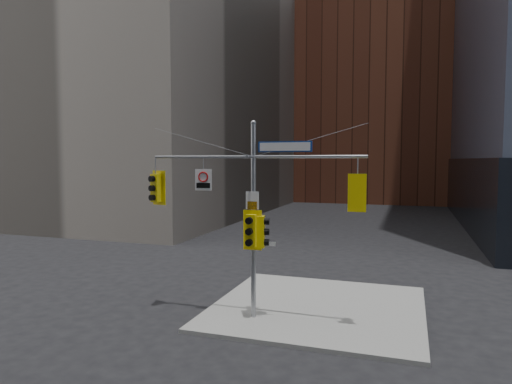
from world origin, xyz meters
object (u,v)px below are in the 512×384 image
Objects in this scene: traffic_light_west_arm at (156,188)px; regulatory_sign_arm at (203,179)px; signal_assembly at (253,201)px; street_sign_blade at (285,147)px; traffic_light_pole_side at (262,232)px; traffic_light_pole_front at (251,231)px; traffic_light_east_arm at (357,193)px.

traffic_light_west_arm is 2.08m from regulatory_sign_arm.
street_sign_blade is at bearing 0.17° from signal_assembly.
traffic_light_pole_side is at bearing 13.52° from traffic_light_west_arm.
regulatory_sign_arm is (-2.29, -0.04, 1.87)m from traffic_light_pole_side.
street_sign_blade reaches higher than traffic_light_pole_side.
traffic_light_pole_front is at bearing -165.22° from street_sign_blade.
signal_assembly is at bearing -2.97° from traffic_light_east_arm.
regulatory_sign_arm reaches higher than traffic_light_pole_side.
signal_assembly reaches higher than regulatory_sign_arm.
traffic_light_pole_front is at bearing 9.51° from traffic_light_west_arm.
signal_assembly is 4.03m from traffic_light_west_arm.
traffic_light_pole_front reaches higher than traffic_light_pole_side.
regulatory_sign_arm reaches higher than traffic_light_west_arm.
regulatory_sign_arm is at bearing -179.41° from signal_assembly.
signal_assembly reaches higher than traffic_light_pole_side.
traffic_light_east_arm is 3.67m from traffic_light_pole_side.
traffic_light_west_arm is 7.68m from traffic_light_east_arm.
street_sign_blade is 2.45× the size of regulatory_sign_arm.
traffic_light_pole_side is (-3.35, 0.01, -1.50)m from traffic_light_east_arm.
traffic_light_east_arm is 1.11× the size of traffic_light_pole_side.
traffic_light_east_arm is 2.95m from street_sign_blade.
traffic_light_pole_front is (-0.00, -0.27, -1.05)m from signal_assembly.
street_sign_blade is (-2.52, 0.00, 1.55)m from traffic_light_east_arm.
street_sign_blade is at bearing 11.04° from traffic_light_pole_front.
traffic_light_west_arm is at bearing 172.88° from regulatory_sign_arm.
traffic_light_east_arm is (3.67, 0.00, 0.38)m from signal_assembly.
traffic_light_pole_front is at bearing -13.30° from regulatory_sign_arm.
signal_assembly reaches higher than street_sign_blade.
traffic_light_west_arm is 1.68× the size of regulatory_sign_arm.
traffic_light_pole_side is at bearing -179.13° from street_sign_blade.
signal_assembly is 5.95× the size of traffic_light_west_arm.
traffic_light_pole_front is at bearing 120.75° from traffic_light_pole_side.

